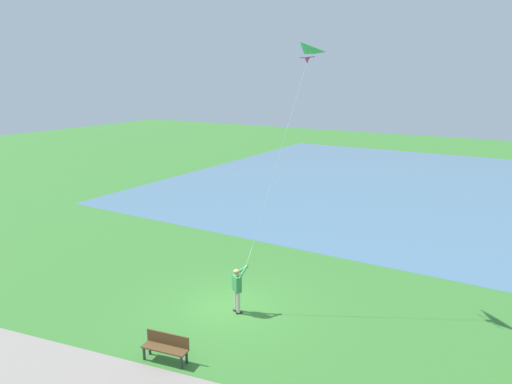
% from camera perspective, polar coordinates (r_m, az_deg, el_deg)
% --- Properties ---
extents(ground_plane, '(120.00, 120.00, 0.00)m').
position_cam_1_polar(ground_plane, '(18.83, -3.13, -13.73)').
color(ground_plane, '#3D7F33').
extents(lake_water, '(36.00, 44.00, 0.01)m').
position_cam_1_polar(lake_water, '(40.17, 22.54, 0.21)').
color(lake_water, teal).
rests_on(lake_water, ground).
extents(person_kite_flyer, '(0.62, 0.53, 1.83)m').
position_cam_1_polar(person_kite_flyer, '(18.08, -2.24, -11.24)').
color(person_kite_flyer, '#232328').
rests_on(person_kite_flyer, ground).
extents(flying_kite, '(2.55, 1.80, 7.98)m').
position_cam_1_polar(flying_kite, '(17.69, 5.38, 15.95)').
color(flying_kite, green).
extents(park_bench_near_walkway, '(0.69, 1.55, 0.88)m').
position_cam_1_polar(park_bench_near_walkway, '(15.80, -10.75, -17.66)').
color(park_bench_near_walkway, brown).
rests_on(park_bench_near_walkway, ground).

